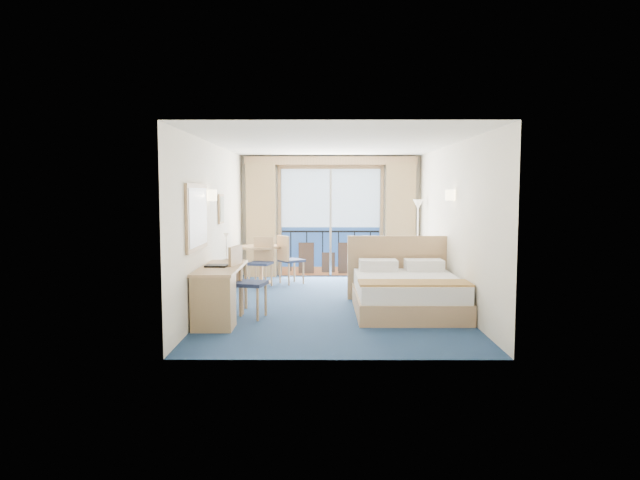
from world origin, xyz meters
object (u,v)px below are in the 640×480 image
at_px(table_chair_a, 288,257).
at_px(floor_lamp, 418,220).
at_px(nightstand, 429,280).
at_px(armchair, 412,271).
at_px(bed, 406,292).
at_px(round_table, 261,255).
at_px(desk, 215,296).
at_px(table_chair_b, 262,259).
at_px(desk_chair, 244,277).

bearing_deg(table_chair_a, floor_lamp, -118.54).
relative_size(nightstand, armchair, 0.81).
bearing_deg(bed, floor_lamp, 77.39).
bearing_deg(round_table, desk, -93.52).
relative_size(nightstand, table_chair_b, 0.61).
bearing_deg(desk, nightstand, 33.53).
distance_m(floor_lamp, table_chair_a, 2.83).
xyz_separation_m(desk, table_chair_a, (0.80, 3.71, 0.12)).
distance_m(bed, nightstand, 1.37).
distance_m(floor_lamp, desk_chair, 4.73).
distance_m(bed, desk_chair, 2.59).
bearing_deg(round_table, bed, -46.29).
height_order(armchair, table_chair_b, table_chair_b).
bearing_deg(armchair, desk, 30.08).
distance_m(desk_chair, round_table, 3.19).
height_order(bed, round_table, bed).
relative_size(nightstand, round_table, 0.70).
xyz_separation_m(bed, nightstand, (0.59, 1.23, -0.01)).
distance_m(armchair, round_table, 3.11).
bearing_deg(bed, desk_chair, -169.96).
bearing_deg(desk_chair, armchair, -36.21).
bearing_deg(table_chair_b, desk_chair, -74.73).
height_order(nightstand, desk_chair, desk_chair).
height_order(nightstand, armchair, armchair).
height_order(armchair, desk, desk).
relative_size(armchair, desk, 0.44).
bearing_deg(floor_lamp, bed, -102.61).
bearing_deg(round_table, desk_chair, -88.45).
distance_m(table_chair_a, table_chair_b, 0.59).
height_order(nightstand, floor_lamp, floor_lamp).
relative_size(floor_lamp, table_chair_a, 1.73).
xyz_separation_m(bed, table_chair_b, (-2.56, 2.36, 0.24)).
bearing_deg(desk_chair, table_chair_b, 13.11).
bearing_deg(table_chair_b, desk, -80.17).
distance_m(armchair, table_chair_a, 2.54).
relative_size(armchair, round_table, 0.86).
height_order(floor_lamp, round_table, floor_lamp).
relative_size(armchair, table_chair_a, 0.74).
bearing_deg(floor_lamp, table_chair_a, -173.58).
height_order(desk_chair, table_chair_a, desk_chair).
xyz_separation_m(armchair, desk, (-3.27, -3.18, 0.10)).
relative_size(desk, table_chair_b, 1.72).
bearing_deg(floor_lamp, armchair, -106.44).
bearing_deg(table_chair_a, table_chair_b, 85.78).
xyz_separation_m(bed, desk, (-2.86, -1.05, 0.13)).
xyz_separation_m(desk_chair, table_chair_b, (-0.02, 2.80, -0.06)).
distance_m(bed, floor_lamp, 3.20).
relative_size(table_chair_a, table_chair_b, 1.01).
bearing_deg(armchair, nightstand, 86.78).
relative_size(desk_chair, table_chair_a, 1.08).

